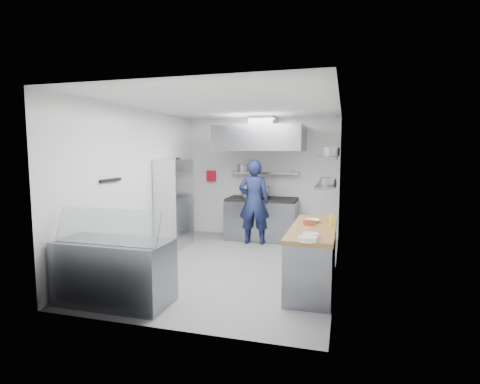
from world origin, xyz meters
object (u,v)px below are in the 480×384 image
(wire_rack, at_px, (174,204))
(display_case, at_px, (115,272))
(gas_range, at_px, (262,220))
(chef, at_px, (254,202))

(wire_rack, relative_size, display_case, 1.23)
(gas_range, bearing_deg, display_case, -105.02)
(chef, xyz_separation_m, display_case, (-1.02, -3.65, -0.50))
(chef, height_order, wire_rack, same)
(gas_range, height_order, wire_rack, wire_rack)
(chef, bearing_deg, display_case, 69.50)
(wire_rack, distance_m, display_case, 3.03)
(chef, distance_m, display_case, 3.83)
(chef, distance_m, wire_rack, 1.71)
(chef, bearing_deg, gas_range, -105.30)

